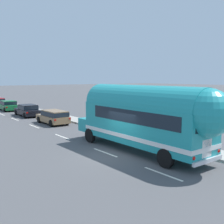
% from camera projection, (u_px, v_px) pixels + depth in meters
% --- Properties ---
extents(ground_plane, '(300.00, 300.00, 0.00)m').
position_uv_depth(ground_plane, '(113.00, 155.00, 16.20)').
color(ground_plane, '#4C4C4F').
extents(lane_markings, '(4.01, 80.00, 0.01)m').
position_uv_depth(lane_markings, '(57.00, 122.00, 28.07)').
color(lane_markings, silver).
rests_on(lane_markings, ground).
extents(sidewalk_slab, '(1.87, 90.00, 0.15)m').
position_uv_depth(sidewalk_slab, '(90.00, 124.00, 26.98)').
color(sidewalk_slab, '#9E9B93').
rests_on(sidewalk_slab, ground).
extents(painted_bus, '(2.67, 11.55, 4.12)m').
position_uv_depth(painted_bus, '(147.00, 116.00, 16.44)').
color(painted_bus, teal).
rests_on(painted_bus, ground).
extents(car_lead, '(1.90, 4.28, 1.37)m').
position_uv_depth(car_lead, '(54.00, 116.00, 27.07)').
color(car_lead, olive).
rests_on(car_lead, ground).
extents(car_second, '(2.17, 4.86, 1.37)m').
position_uv_depth(car_second, '(28.00, 110.00, 32.75)').
color(car_second, black).
rests_on(car_second, ground).
extents(car_third, '(2.11, 4.68, 1.37)m').
position_uv_depth(car_third, '(8.00, 105.00, 38.31)').
color(car_third, '#196633').
rests_on(car_third, ground).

